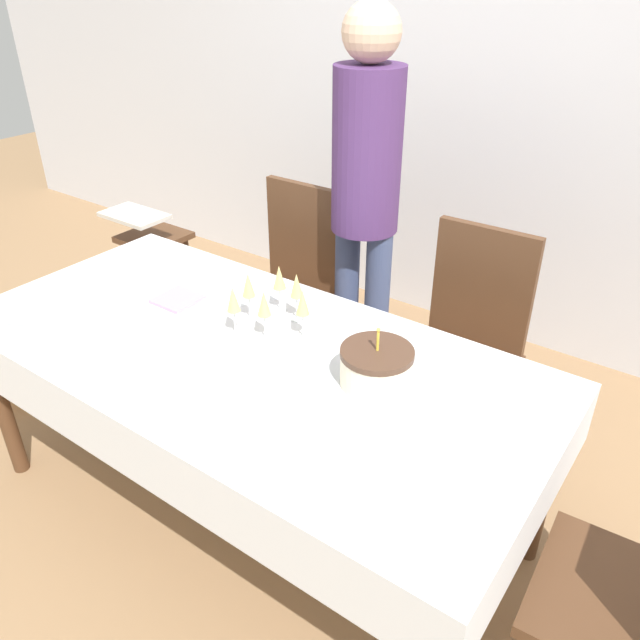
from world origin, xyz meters
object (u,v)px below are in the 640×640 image
at_px(plate_stack_main, 194,366).
at_px(person_standing, 366,181).
at_px(dining_chair_far_right, 466,339).
at_px(gift_bag, 31,367).
at_px(champagne_tray, 271,307).
at_px(birthday_cake, 376,367).
at_px(high_chair, 153,250).
at_px(dining_chair_far_left, 290,280).

xyz_separation_m(plate_stack_main, person_standing, (-0.08, 1.08, 0.27)).
bearing_deg(dining_chair_far_right, plate_stack_main, -115.01).
height_order(dining_chair_far_right, gift_bag, dining_chair_far_right).
height_order(champagne_tray, gift_bag, champagne_tray).
xyz_separation_m(dining_chair_far_right, plate_stack_main, (-0.46, -0.98, 0.23)).
bearing_deg(dining_chair_far_right, gift_bag, -154.42).
bearing_deg(person_standing, gift_bag, -142.52).
distance_m(birthday_cake, plate_stack_main, 0.54).
bearing_deg(person_standing, high_chair, -170.55).
bearing_deg(champagne_tray, birthday_cake, -8.75).
relative_size(dining_chair_far_right, birthday_cake, 4.39).
bearing_deg(gift_bag, dining_chair_far_left, 43.31).
distance_m(champagne_tray, high_chair, 1.41).
xyz_separation_m(dining_chair_far_left, plate_stack_main, (0.41, -0.98, 0.23)).
distance_m(plate_stack_main, gift_bag, 1.46).
distance_m(dining_chair_far_left, gift_bag, 1.29).
bearing_deg(gift_bag, birthday_cake, 4.64).
xyz_separation_m(champagne_tray, gift_bag, (-1.33, -0.21, -0.66)).
relative_size(person_standing, high_chair, 2.38).
relative_size(plate_stack_main, gift_bag, 1.00).
bearing_deg(person_standing, birthday_cake, -55.47).
bearing_deg(person_standing, dining_chair_far_right, -9.90).
bearing_deg(champagne_tray, person_standing, 97.50).
xyz_separation_m(birthday_cake, high_chair, (-1.72, 0.61, -0.30)).
bearing_deg(dining_chair_far_left, gift_bag, -136.69).
bearing_deg(birthday_cake, dining_chair_far_right, 90.59).
height_order(person_standing, gift_bag, person_standing).
bearing_deg(person_standing, plate_stack_main, -85.57).
height_order(birthday_cake, high_chair, birthday_cake).
distance_m(birthday_cake, champagne_tray, 0.46).
height_order(dining_chair_far_right, birthday_cake, dining_chair_far_right).
distance_m(dining_chair_far_right, gift_bag, 2.00).
height_order(plate_stack_main, gift_bag, plate_stack_main).
bearing_deg(gift_bag, plate_stack_main, -5.87).
bearing_deg(birthday_cake, high_chair, 160.62).
distance_m(dining_chair_far_left, dining_chair_far_right, 0.87).
bearing_deg(high_chair, champagne_tray, -22.92).
distance_m(dining_chair_far_right, high_chair, 1.72).
distance_m(plate_stack_main, high_chair, 1.56).
xyz_separation_m(high_chair, gift_bag, (-0.06, -0.75, -0.34)).
height_order(dining_chair_far_left, birthday_cake, dining_chair_far_left).
bearing_deg(dining_chair_far_left, person_standing, 15.99).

